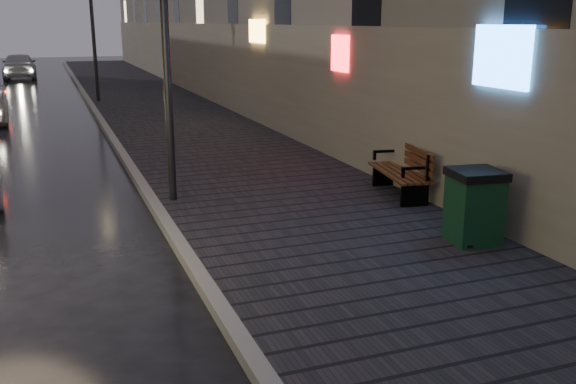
% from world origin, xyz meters
% --- Properties ---
extents(sidewalk, '(4.60, 58.00, 0.15)m').
position_xyz_m(sidewalk, '(3.90, 21.00, 0.07)').
color(sidewalk, black).
rests_on(sidewalk, ground).
extents(curb, '(0.20, 58.00, 0.15)m').
position_xyz_m(curb, '(1.50, 21.00, 0.07)').
color(curb, slate).
rests_on(curb, ground).
extents(lamp_near, '(0.36, 0.36, 5.28)m').
position_xyz_m(lamp_near, '(1.85, 6.00, 3.49)').
color(lamp_near, black).
rests_on(lamp_near, sidewalk).
extents(lamp_far, '(0.36, 0.36, 5.28)m').
position_xyz_m(lamp_far, '(1.85, 22.00, 3.49)').
color(lamp_far, black).
rests_on(lamp_far, sidewalk).
extents(bench, '(0.92, 1.90, 0.93)m').
position_xyz_m(bench, '(5.92, 4.78, 0.62)').
color(bench, black).
rests_on(bench, sidewalk).
extents(trash_bin, '(0.80, 0.80, 1.09)m').
position_xyz_m(trash_bin, '(5.54, 2.13, 0.70)').
color(trash_bin, black).
rests_on(trash_bin, sidewalk).
extents(car_far, '(1.81, 4.50, 1.53)m').
position_xyz_m(car_far, '(-1.42, 35.93, 0.77)').
color(car_far, '#AAABB2').
rests_on(car_far, ground).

